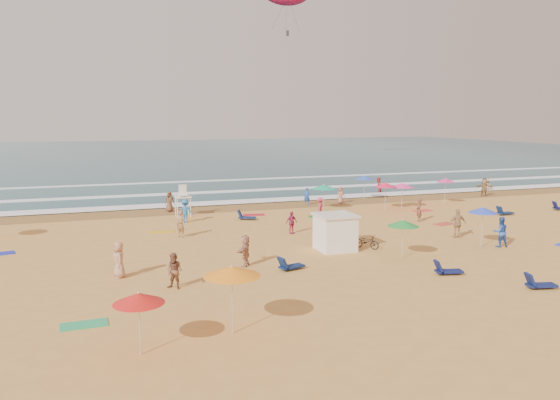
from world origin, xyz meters
name	(u,v)px	position (x,y,z in m)	size (l,w,h in m)	color
ground	(346,233)	(0.00, 0.00, 0.00)	(220.00, 220.00, 0.00)	gold
ocean	(171,154)	(0.00, 84.00, 0.00)	(220.00, 140.00, 0.18)	#0C4756
wet_sand	(284,205)	(0.00, 12.50, 0.01)	(220.00, 220.00, 0.00)	olive
surf_foam	(255,191)	(0.00, 21.32, 0.10)	(200.00, 18.70, 0.05)	white
cabana	(335,233)	(-2.65, -4.03, 1.00)	(2.00, 2.00, 2.00)	white
cabana_roof	(335,215)	(-2.65, -4.03, 2.06)	(2.20, 2.20, 0.12)	silver
bicycle	(367,242)	(-0.75, -4.33, 0.42)	(0.55, 1.58, 0.83)	black
lifeguard_stand	(183,203)	(-9.28, 9.75, 1.05)	(1.20, 1.20, 2.10)	white
beach_umbrellas	(389,200)	(3.00, -0.30, 2.14)	(62.88, 29.10, 0.77)	green
loungers	(408,239)	(2.58, -3.49, 0.17)	(49.85, 21.42, 0.34)	#0F134D
towels	(312,238)	(-2.74, -0.67, 0.01)	(49.31, 21.18, 0.03)	red
beachgoers	(347,210)	(2.02, 4.06, 0.82)	(38.78, 25.93, 2.13)	tan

